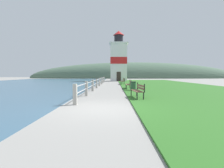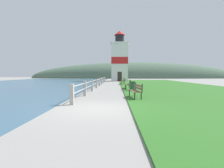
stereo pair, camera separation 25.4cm
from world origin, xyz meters
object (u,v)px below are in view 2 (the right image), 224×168
object	(u,v)px
park_bench_midway	(129,84)
lighthouse	(120,60)
park_bench_near	(136,90)
trash_bin	(132,86)
park_bench_far	(123,81)

from	to	relation	value
park_bench_midway	lighthouse	world-z (taller)	lighthouse
park_bench_near	lighthouse	size ratio (longest dim) A/B	0.16
trash_bin	park_bench_far	bearing A→B (deg)	92.38
park_bench_near	park_bench_midway	world-z (taller)	same
park_bench_near	park_bench_midway	xyz separation A→B (m)	(-0.00, 6.68, 0.00)
park_bench_midway	trash_bin	world-z (taller)	park_bench_midway
park_bench_near	park_bench_far	size ratio (longest dim) A/B	0.90
park_bench_midway	lighthouse	size ratio (longest dim) A/B	0.18
park_bench_midway	trash_bin	size ratio (longest dim) A/B	2.30
park_bench_near	park_bench_midway	size ratio (longest dim) A/B	0.93
park_bench_far	trash_bin	bearing A→B (deg)	89.77
park_bench_midway	trash_bin	xyz separation A→B (m)	(0.21, -1.94, -0.12)
lighthouse	trash_bin	world-z (taller)	lighthouse
park_bench_near	trash_bin	world-z (taller)	park_bench_near
park_bench_near	park_bench_far	bearing A→B (deg)	-94.82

